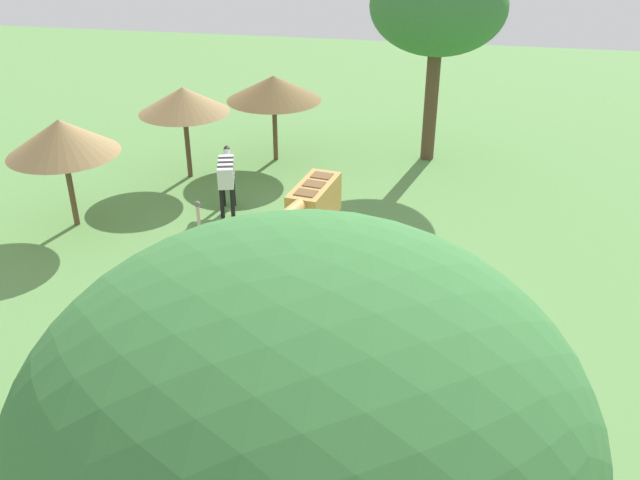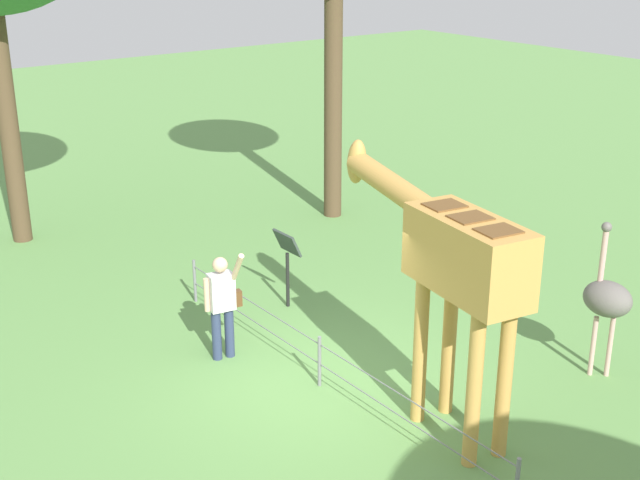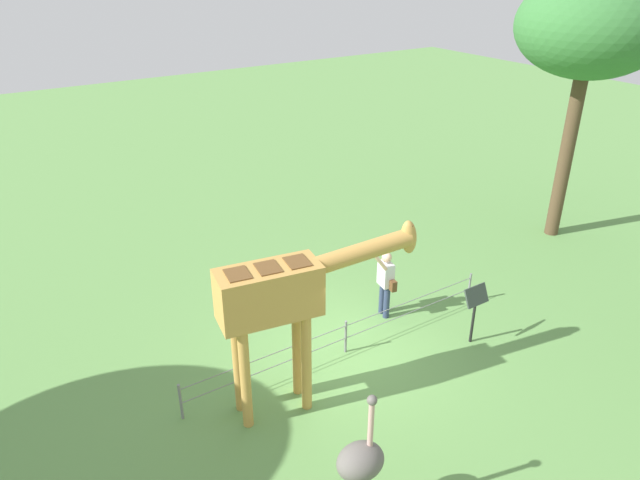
{
  "view_description": "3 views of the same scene",
  "coord_description": "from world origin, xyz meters",
  "px_view_note": "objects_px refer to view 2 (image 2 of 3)",
  "views": [
    {
      "loc": [
        11.5,
        2.11,
        8.87
      ],
      "look_at": [
        -0.56,
        -0.17,
        2.31
      ],
      "focal_mm": 38.86,
      "sensor_mm": 36.0,
      "label": 1
    },
    {
      "loc": [
        -8.33,
        6.28,
        6.01
      ],
      "look_at": [
        -0.01,
        0.06,
        2.15
      ],
      "focal_mm": 48.02,
      "sensor_mm": 36.0,
      "label": 2
    },
    {
      "loc": [
        -5.71,
        -7.82,
        7.42
      ],
      "look_at": [
        -0.28,
        0.59,
        2.42
      ],
      "focal_mm": 32.86,
      "sensor_mm": 36.0,
      "label": 3
    }
  ],
  "objects_px": {
    "giraffe": "(453,260)",
    "info_sign": "(287,253)",
    "visitor": "(222,301)",
    "ostrich": "(607,299)"
  },
  "relations": [
    {
      "from": "giraffe",
      "to": "info_sign",
      "type": "distance_m",
      "value": 4.37
    },
    {
      "from": "info_sign",
      "to": "giraffe",
      "type": "bearing_deg",
      "value": 173.61
    },
    {
      "from": "visitor",
      "to": "info_sign",
      "type": "distance_m",
      "value": 1.99
    },
    {
      "from": "giraffe",
      "to": "visitor",
      "type": "xyz_separation_m",
      "value": [
        3.23,
        1.3,
        -1.35
      ]
    },
    {
      "from": "ostrich",
      "to": "giraffe",
      "type": "bearing_deg",
      "value": 81.73
    },
    {
      "from": "giraffe",
      "to": "info_sign",
      "type": "height_order",
      "value": "giraffe"
    },
    {
      "from": "giraffe",
      "to": "visitor",
      "type": "bearing_deg",
      "value": 22.0
    },
    {
      "from": "visitor",
      "to": "info_sign",
      "type": "bearing_deg",
      "value": -62.67
    },
    {
      "from": "giraffe",
      "to": "visitor",
      "type": "height_order",
      "value": "giraffe"
    },
    {
      "from": "visitor",
      "to": "ostrich",
      "type": "bearing_deg",
      "value": -132.35
    }
  ]
}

